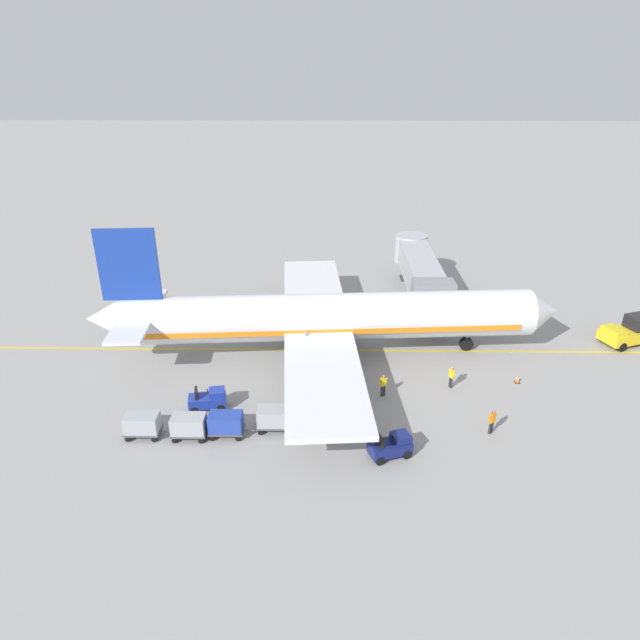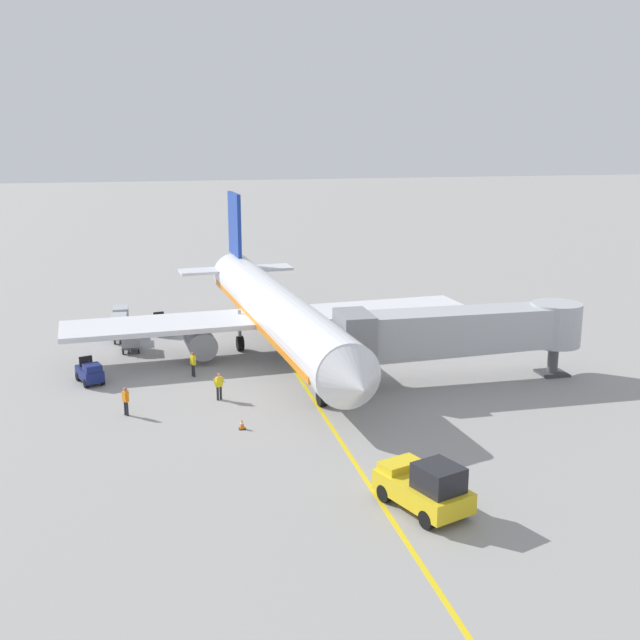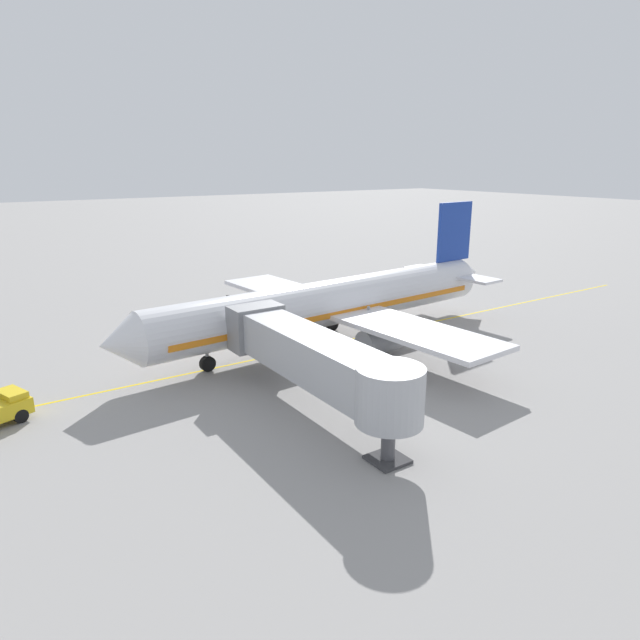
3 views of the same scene
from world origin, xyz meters
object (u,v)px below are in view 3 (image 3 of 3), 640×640
Objects in this scene: jet_bridge at (314,357)px; ground_crew_wing_walker at (255,319)px; baggage_cart_front at (301,299)px; baggage_tug_trailing at (224,306)px; ground_crew_loader at (207,332)px; baggage_cart_third_in_train at (338,291)px; ground_crew_marshaller at (166,320)px; parked_airliner at (334,303)px; baggage_cart_tail_end at (360,288)px; baggage_cart_second_in_train at (322,294)px; baggage_tug_lead at (352,300)px; safety_cone_nose_left at (148,354)px.

ground_crew_wing_walker is (16.98, -4.87, -2.51)m from jet_bridge.
baggage_cart_front is at bearing -29.98° from jet_bridge.
baggage_cart_front is (-2.51, -7.22, 0.24)m from baggage_tug_trailing.
ground_crew_loader is at bearing 113.45° from baggage_cart_front.
ground_crew_loader is at bearing 0.52° from jet_bridge.
ground_crew_marshaller reaches higher than baggage_cart_third_in_train.
parked_airliner is 12.88× the size of baggage_cart_tail_end.
baggage_cart_second_in_train is at bearing -29.53° from parked_airliner.
baggage_tug_lead reaches higher than baggage_cart_tail_end.
jet_bridge is 16.21m from safety_cone_nose_left.
baggage_cart_second_in_train is 1.00× the size of baggage_cart_third_in_train.
parked_airliner reaches higher than baggage_tug_lead.
ground_crew_wing_walker is at bearing -15.99° from jet_bridge.
jet_bridge reaches higher than baggage_tug_lead.
baggage_cart_second_in_train is 1.72× the size of ground_crew_wing_walker.
parked_airliner is 12.89m from baggage_cart_second_in_train.
ground_crew_wing_walker is 10.30m from safety_cone_nose_left.
parked_airliner is at bearing -39.68° from jet_bridge.
baggage_cart_front is at bearing -109.20° from baggage_tug_trailing.
jet_bridge is 6.18× the size of baggage_tug_lead.
baggage_tug_trailing is 7.64m from baggage_cart_front.
baggage_tug_trailing is 6.98m from ground_crew_marshaller.
baggage_tug_lead is at bearing 170.05° from baggage_cart_third_in_train.
baggage_tug_trailing is 10.36m from baggage_cart_second_in_train.
baggage_cart_third_in_train is at bearing -97.27° from baggage_tug_trailing.
baggage_tug_trailing is 0.95× the size of baggage_cart_tail_end.
parked_airliner is 16.19m from baggage_cart_tail_end.
parked_airliner is 7.77m from ground_crew_wing_walker.
ground_crew_wing_walker is at bearing 107.74° from baggage_cart_tail_end.
baggage_cart_front is at bearing 99.97° from baggage_cart_third_in_train.
baggage_tug_trailing is (23.62, -4.96, -2.75)m from jet_bridge.
ground_crew_marshaller is (-2.36, 6.57, 0.24)m from baggage_tug_trailing.
jet_bridge is 5.70× the size of baggage_cart_third_in_train.
ground_crew_wing_walker is at bearing 98.35° from baggage_tug_lead.
baggage_tug_lead is 0.92× the size of baggage_cart_second_in_train.
jet_bridge is at bearing 137.13° from baggage_cart_tail_end.
jet_bridge is 24.29m from baggage_tug_trailing.
parked_airliner is 14.33m from baggage_cart_third_in_train.
baggage_cart_front is 13.42m from ground_crew_loader.
baggage_cart_third_in_train is 18.65m from ground_crew_loader.
jet_bridge is 9.78× the size of ground_crew_wing_walker.
baggage_cart_second_in_train is 2.29m from baggage_cart_third_in_train.
baggage_cart_front is at bearing -60.56° from ground_crew_wing_walker.
ground_crew_wing_walker is at bearing -76.31° from ground_crew_loader.
jet_bridge reaches higher than baggage_cart_third_in_train.
baggage_tug_lead is 1.58× the size of ground_crew_wing_walker.
baggage_tug_trailing is at bearing 79.72° from baggage_cart_second_in_train.
parked_airliner reaches higher than ground_crew_marshaller.
jet_bridge is 5.70× the size of baggage_cart_second_in_train.
baggage_cart_second_in_train is at bearing -77.44° from baggage_cart_front.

